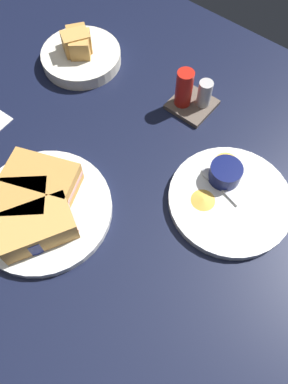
# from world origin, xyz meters

# --- Properties ---
(ground_plane) EXTENTS (1.10, 1.10, 0.03)m
(ground_plane) POSITION_xyz_m (0.00, 0.00, -0.01)
(ground_plane) COLOR black
(plate_sandwich_main) EXTENTS (0.26, 0.26, 0.02)m
(plate_sandwich_main) POSITION_xyz_m (0.02, -0.13, 0.01)
(plate_sandwich_main) COLOR white
(plate_sandwich_main) RESTS_ON ground_plane
(sandwich_half_near) EXTENTS (0.15, 0.12, 0.05)m
(sandwich_half_near) POSITION_xyz_m (-0.01, -0.09, 0.04)
(sandwich_half_near) COLOR #C68C42
(sandwich_half_near) RESTS_ON plate_sandwich_main
(sandwich_half_far) EXTENTS (0.15, 0.14, 0.05)m
(sandwich_half_far) POSITION_xyz_m (-0.02, -0.16, 0.04)
(sandwich_half_far) COLOR #C68C42
(sandwich_half_far) RESTS_ON plate_sandwich_main
(sandwich_half_extra) EXTENTS (0.13, 0.15, 0.05)m
(sandwich_half_extra) POSITION_xyz_m (0.05, -0.17, 0.04)
(sandwich_half_extra) COLOR tan
(sandwich_half_extra) RESTS_ON plate_sandwich_main
(ramekin_dark_sauce) EXTENTS (0.07, 0.07, 0.04)m
(ramekin_dark_sauce) POSITION_xyz_m (0.05, -0.18, 0.04)
(ramekin_dark_sauce) COLOR navy
(ramekin_dark_sauce) RESTS_ON plate_sandwich_main
(spoon_by_dark_ramekin) EXTENTS (0.08, 0.08, 0.01)m
(spoon_by_dark_ramekin) POSITION_xyz_m (0.01, -0.14, 0.02)
(spoon_by_dark_ramekin) COLOR silver
(spoon_by_dark_ramekin) RESTS_ON plate_sandwich_main
(plate_chips_companion) EXTENTS (0.23, 0.23, 0.02)m
(plate_chips_companion) POSITION_xyz_m (0.27, 0.11, 0.01)
(plate_chips_companion) COLOR white
(plate_chips_companion) RESTS_ON ground_plane
(ramekin_light_gravy) EXTENTS (0.06, 0.06, 0.03)m
(ramekin_light_gravy) POSITION_xyz_m (0.24, 0.13, 0.03)
(ramekin_light_gravy) COLOR #0C144C
(ramekin_light_gravy) RESTS_ON plate_chips_companion
(spoon_by_gravy_ramekin) EXTENTS (0.10, 0.04, 0.01)m
(spoon_by_gravy_ramekin) POSITION_xyz_m (0.23, 0.12, 0.02)
(spoon_by_gravy_ramekin) COLOR silver
(spoon_by_gravy_ramekin) RESTS_ON plate_chips_companion
(plantain_chip_scatter) EXTENTS (0.07, 0.16, 0.01)m
(plantain_chip_scatter) POSITION_xyz_m (0.23, 0.13, 0.02)
(plantain_chip_scatter) COLOR gold
(plantain_chip_scatter) RESTS_ON plate_chips_companion
(bread_basket_rear) EXTENTS (0.18, 0.18, 0.08)m
(bread_basket_rear) POSITION_xyz_m (-0.20, 0.20, 0.02)
(bread_basket_rear) COLOR silver
(bread_basket_rear) RESTS_ON ground_plane
(condiment_caddy) EXTENTS (0.09, 0.09, 0.10)m
(condiment_caddy) POSITION_xyz_m (0.08, 0.25, 0.03)
(condiment_caddy) COLOR brown
(condiment_caddy) RESTS_ON ground_plane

